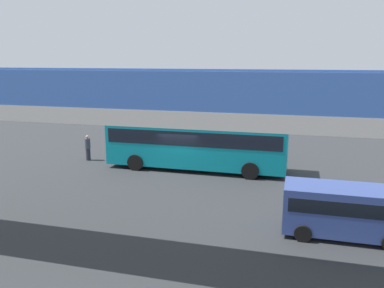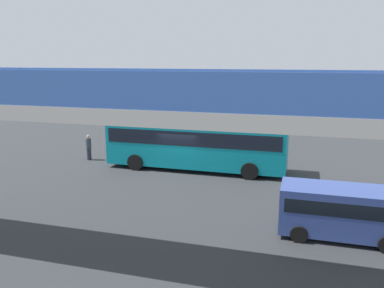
% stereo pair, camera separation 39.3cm
% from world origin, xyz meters
% --- Properties ---
extents(ground, '(80.00, 80.00, 0.00)m').
position_xyz_m(ground, '(0.00, 0.00, 0.00)').
color(ground, '#2D3033').
extents(city_bus, '(11.54, 2.85, 3.15)m').
position_xyz_m(city_bus, '(-0.82, -0.78, 1.88)').
color(city_bus, '#0C8493').
rests_on(city_bus, ground).
extents(parked_van, '(4.80, 2.17, 2.05)m').
position_xyz_m(parked_van, '(-9.10, 7.20, 1.18)').
color(parked_van, '#33478C').
rests_on(parked_van, ground).
extents(pedestrian, '(0.38, 0.38, 1.79)m').
position_xyz_m(pedestrian, '(7.12, -1.04, 0.89)').
color(pedestrian, '#2D2D38').
rests_on(pedestrian, ground).
extents(lane_dash_leftmost, '(2.00, 0.20, 0.01)m').
position_xyz_m(lane_dash_leftmost, '(-4.00, -2.01, 0.00)').
color(lane_dash_leftmost, silver).
rests_on(lane_dash_leftmost, ground).
extents(lane_dash_left, '(2.00, 0.20, 0.01)m').
position_xyz_m(lane_dash_left, '(0.00, -2.01, 0.00)').
color(lane_dash_left, silver).
rests_on(lane_dash_left, ground).
extents(lane_dash_centre, '(2.00, 0.20, 0.01)m').
position_xyz_m(lane_dash_centre, '(4.00, -2.01, 0.00)').
color(lane_dash_centre, silver).
rests_on(lane_dash_centre, ground).
extents(pedestrian_overpass, '(31.01, 2.60, 6.72)m').
position_xyz_m(pedestrian_overpass, '(0.00, 11.46, 5.02)').
color(pedestrian_overpass, '#B2ADA5').
rests_on(pedestrian_overpass, ground).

